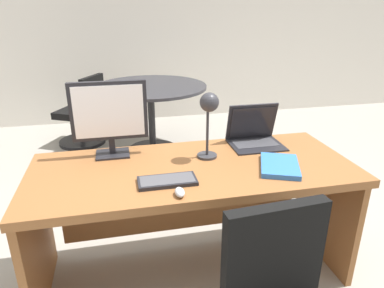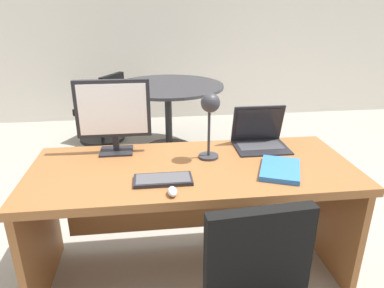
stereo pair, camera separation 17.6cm
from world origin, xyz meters
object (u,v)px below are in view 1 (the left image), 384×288
book (280,166)px  meeting_chair_near (84,117)px  monitor (109,114)px  mouse (180,192)px  keyboard (167,181)px  desk_lamp (209,111)px  desk (192,192)px  laptop (254,132)px  meeting_table (151,102)px

book → meeting_chair_near: size_ratio=0.42×
monitor → mouse: (0.31, -0.57, -0.24)m
mouse → book: size_ratio=0.24×
monitor → keyboard: 0.57m
desk_lamp → meeting_chair_near: size_ratio=0.47×
desk_lamp → book: desk_lamp is taller
desk → laptop: 0.59m
meeting_table → meeting_chair_near: 0.93m
keyboard → desk_lamp: (0.29, 0.25, 0.28)m
desk_lamp → meeting_chair_near: desk_lamp is taller
desk → keyboard: 0.34m
desk → desk_lamp: (0.11, 0.04, 0.49)m
mouse → desk: bearing=68.9°
desk_lamp → meeting_table: 2.04m
desk → meeting_chair_near: (-0.81, 2.45, -0.22)m
book → laptop: bearing=89.9°
keyboard → desk_lamp: size_ratio=0.75×
book → meeting_chair_near: meeting_chair_near is taller
keyboard → meeting_chair_near: meeting_chair_near is taller
monitor → keyboard: size_ratio=1.50×
desk → laptop: size_ratio=5.49×
mouse → meeting_chair_near: (-0.67, 2.81, -0.43)m
book → desk_lamp: bearing=149.0°
keyboard → desk_lamp: bearing=41.7°
desk → keyboard: size_ratio=6.09×
laptop → keyboard: laptop is taller
laptop → book: 0.41m
keyboard → laptop: bearing=34.3°
laptop → desk_lamp: 0.46m
mouse → book: mouse is taller
monitor → meeting_chair_near: monitor is taller
keyboard → mouse: size_ratio=3.60×
monitor → meeting_table: monitor is taller
laptop → mouse: size_ratio=3.99×
meeting_chair_near → laptop: bearing=-60.2°
desk → desk_lamp: bearing=20.1°
laptop → book: laptop is taller
desk → meeting_table: 2.03m
keyboard → book: 0.65m
laptop → meeting_table: 1.88m
meeting_table → monitor: bearing=-103.2°
desk → meeting_chair_near: meeting_chair_near is taller
mouse → meeting_table: mouse is taller
mouse → meeting_table: (0.11, 2.39, -0.18)m
desk_lamp → mouse: bearing=-121.9°
laptop → meeting_chair_near: 2.61m
book → meeting_chair_near: (-1.27, 2.63, -0.42)m
desk → keyboard: keyboard is taller
monitor → book: 1.03m
mouse → keyboard: bearing=105.1°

